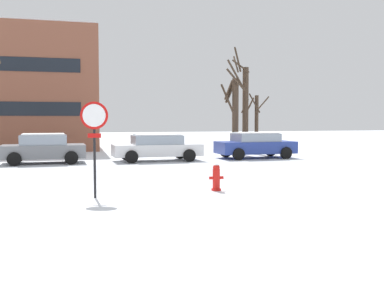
% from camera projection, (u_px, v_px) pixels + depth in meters
% --- Properties ---
extents(ground_plane, '(120.00, 120.00, 0.00)m').
position_uv_depth(ground_plane, '(122.00, 188.00, 14.11)').
color(ground_plane, white).
extents(road_surface, '(80.00, 8.69, 0.00)m').
position_uv_depth(road_surface, '(113.00, 175.00, 17.34)').
color(road_surface, '#B7BCC4').
rests_on(road_surface, ground).
extents(stop_sign, '(0.75, 0.19, 2.64)m').
position_uv_depth(stop_sign, '(94.00, 130.00, 12.24)').
color(stop_sign, black).
rests_on(stop_sign, ground).
extents(fire_hydrant, '(0.44, 0.30, 0.83)m').
position_uv_depth(fire_hydrant, '(216.00, 177.00, 13.51)').
color(fire_hydrant, red).
rests_on(fire_hydrant, ground).
extents(parked_car_gray, '(3.99, 2.26, 1.46)m').
position_uv_depth(parked_car_gray, '(44.00, 148.00, 21.87)').
color(parked_car_gray, slate).
rests_on(parked_car_gray, ground).
extents(parked_car_white, '(4.59, 2.18, 1.39)m').
position_uv_depth(parked_car_white, '(157.00, 147.00, 23.13)').
color(parked_car_white, white).
rests_on(parked_car_white, ground).
extents(parked_car_blue, '(4.36, 2.21, 1.43)m').
position_uv_depth(parked_car_blue, '(255.00, 145.00, 24.83)').
color(parked_car_blue, '#283D93').
rests_on(parked_car_blue, ground).
extents(tree_far_left, '(1.25, 1.59, 5.79)m').
position_uv_depth(tree_far_left, '(235.00, 111.00, 27.74)').
color(tree_far_left, '#423326').
rests_on(tree_far_left, ground).
extents(tree_far_right, '(1.10, 1.67, 6.84)m').
position_uv_depth(tree_far_right, '(245.00, 107.00, 28.85)').
color(tree_far_right, '#423326').
rests_on(tree_far_right, ground).
extents(tree_far_mid, '(1.88, 1.71, 3.83)m').
position_uv_depth(tree_far_mid, '(256.00, 120.00, 29.20)').
color(tree_far_mid, '#423326').
rests_on(tree_far_mid, ground).
extents(building_far_left, '(11.83, 11.28, 8.57)m').
position_uv_depth(building_far_left, '(15.00, 91.00, 33.54)').
color(building_far_left, brown).
rests_on(building_far_left, ground).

